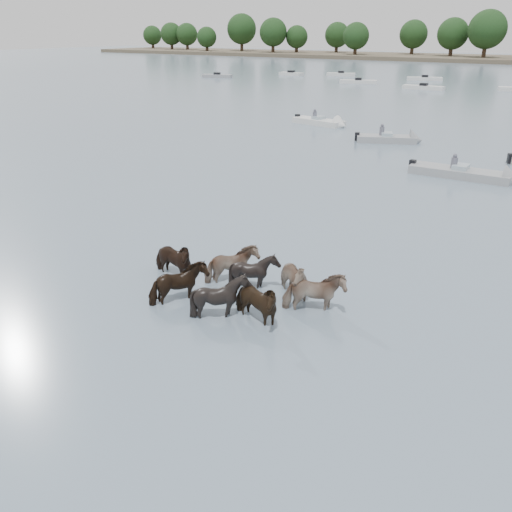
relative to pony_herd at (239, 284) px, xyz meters
The scene contains 7 objects.
ground 1.73m from the pony_herd, 100.62° to the right, with size 400.00×400.00×0.00m, color slate.
shoreline 164.19m from the pony_herd, 115.35° to the left, with size 160.00×30.00×1.00m, color #4C4233.
pony_herd is the anchor object (origin of this frame).
motorboat_a 27.87m from the pony_herd, 98.96° to the left, with size 5.05×3.34×1.92m.
motorboat_b 19.67m from the pony_herd, 81.19° to the left, with size 6.23×1.68×1.92m.
motorboat_f 33.87m from the pony_herd, 111.06° to the left, with size 5.61×2.67×1.92m.
treeline 160.55m from the pony_herd, 113.21° to the left, with size 147.20×19.11×12.50m.
Camera 1 is at (8.95, -11.00, 7.92)m, focal length 37.98 mm.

